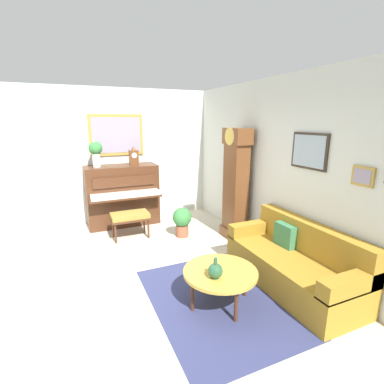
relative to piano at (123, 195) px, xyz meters
The scene contains 13 objects.
ground_plane 2.36m from the piano, ahead, with size 6.40×6.00×0.10m, color beige.
wall_left 0.92m from the piano, 137.86° to the right, with size 0.13×4.90×2.80m.
wall_back 3.14m from the piano, 42.49° to the left, with size 5.30×0.13×2.80m.
area_rug 3.27m from the piano, ahead, with size 2.10×1.50×0.01m, color navy.
piano is the anchor object (origin of this frame).
piano_bench 0.83m from the piano, ahead, with size 0.42×0.70×0.48m.
grandfather_clock 2.38m from the piano, 48.60° to the left, with size 0.52×0.34×2.03m.
couch 3.65m from the piano, 26.86° to the left, with size 1.90×0.80×0.84m.
coffee_table 3.27m from the piano, ahead, with size 0.88×0.88×0.43m.
mantel_clock 0.84m from the piano, 89.39° to the left, with size 0.13×0.18×0.38m.
flower_vase 1.04m from the piano, 89.71° to the right, with size 0.26×0.26×0.58m.
green_jug 3.36m from the piano, ahead, with size 0.17×0.17×0.24m.
potted_plant 1.47m from the piano, 38.25° to the left, with size 0.36×0.36×0.56m.
Camera 1 is at (3.63, -0.63, 2.15)m, focal length 26.70 mm.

